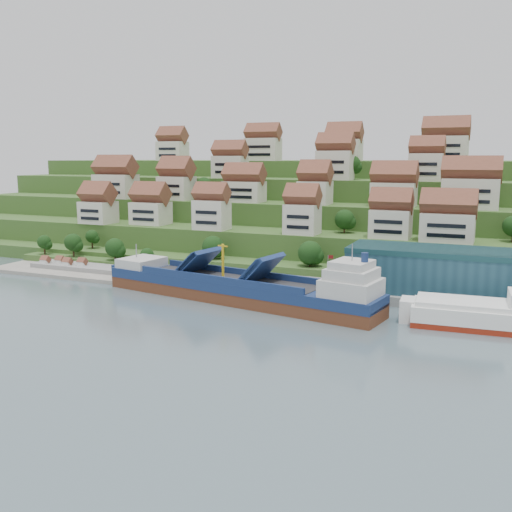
% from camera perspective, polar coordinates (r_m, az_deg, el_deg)
% --- Properties ---
extents(ground, '(300.00, 300.00, 0.00)m').
position_cam_1_polar(ground, '(130.48, -1.74, -4.48)').
color(ground, slate).
rests_on(ground, ground).
extents(quay, '(180.00, 14.00, 2.20)m').
position_cam_1_polar(quay, '(137.44, 8.52, -3.38)').
color(quay, gray).
rests_on(quay, ground).
extents(pebble_beach, '(45.00, 20.00, 1.00)m').
position_cam_1_polar(pebble_beach, '(171.57, -17.85, -1.32)').
color(pebble_beach, gray).
rests_on(pebble_beach, ground).
extents(hillside, '(260.00, 128.00, 31.00)m').
position_cam_1_polar(hillside, '(225.67, 9.39, 4.20)').
color(hillside, '#2D4C1E').
rests_on(hillside, ground).
extents(hillside_village, '(157.44, 61.63, 28.42)m').
position_cam_1_polar(hillside_village, '(181.41, 6.82, 7.11)').
color(hillside_village, silver).
rests_on(hillside_village, ground).
extents(hillside_trees, '(142.14, 62.21, 29.91)m').
position_cam_1_polar(hillside_trees, '(169.78, 1.90, 4.19)').
color(hillside_trees, '#193E14').
rests_on(hillside_trees, ground).
extents(warehouse, '(60.00, 15.00, 10.00)m').
position_cam_1_polar(warehouse, '(134.04, 22.17, -1.67)').
color(warehouse, '#204658').
rests_on(warehouse, quay).
extents(flagpole, '(1.28, 0.16, 8.00)m').
position_cam_1_polar(flagpole, '(131.99, 7.24, -1.32)').
color(flagpole, gray).
rests_on(flagpole, quay).
extents(beach_huts, '(14.40, 3.70, 2.20)m').
position_cam_1_polar(beach_huts, '(171.67, -18.65, -0.81)').
color(beach_huts, white).
rests_on(beach_huts, pebble_beach).
extents(cargo_ship, '(69.55, 22.30, 15.13)m').
position_cam_1_polar(cargo_ship, '(128.62, -1.34, -3.33)').
color(cargo_ship, '#5C301C').
rests_on(cargo_ship, ground).
extents(second_ship, '(28.76, 12.15, 8.17)m').
position_cam_1_polar(second_ship, '(118.05, 22.54, -5.54)').
color(second_ship, maroon).
rests_on(second_ship, ground).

